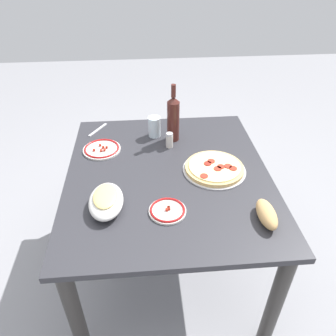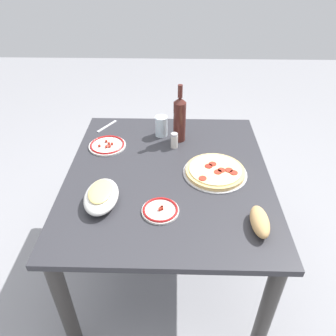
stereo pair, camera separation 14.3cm
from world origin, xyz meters
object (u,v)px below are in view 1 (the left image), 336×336
Objects in this scene: pepperoni_pizza at (214,168)px; bread_loaf at (267,214)px; dining_table at (168,190)px; baked_pasta_dish at (106,200)px; spice_shaker at (169,140)px; side_plate_near at (167,210)px; side_plate_far at (102,149)px; water_glass at (154,127)px; wine_bottle at (173,118)px.

pepperoni_pizza is 1.82× the size of bread_loaf.
baked_pasta_dish reaches higher than dining_table.
bread_loaf is 2.01× the size of spice_shaker.
baked_pasta_dish is 0.27m from side_plate_near.
side_plate_far is 2.37× the size of spice_shaker.
pepperoni_pizza is 0.47m from water_glass.
water_glass is at bearing 1.94° from side_plate_near.
pepperoni_pizza is 0.38m from wine_bottle.
dining_table is 0.31m from side_plate_near.
water_glass is (0.37, 0.28, 0.05)m from pepperoni_pizza.
water_glass is at bearing 30.60° from spice_shaker.
dining_table is at bearing -172.61° from water_glass.
water_glass is 1.37× the size of spice_shaker.
wine_bottle reaches higher than pepperoni_pizza.
dining_table is at bearing -52.05° from baked_pasta_dish.
pepperoni_pizza is 1.55× the size of side_plate_far.
water_glass is 0.58× the size of side_plate_far.
wine_bottle reaches higher than dining_table.
side_plate_far is at bearing 55.73° from dining_table.
wine_bottle is 0.76m from bread_loaf.
spice_shaker reaches higher than side_plate_near.
pepperoni_pizza is at bearing -42.79° from side_plate_near.
side_plate_near is at bearing 174.01° from spice_shaker.
baked_pasta_dish is (-0.23, 0.29, 0.16)m from dining_table.
baked_pasta_dish is at bearing 157.94° from water_glass.
water_glass is 0.85m from bread_loaf.
water_glass is at bearing -65.86° from side_plate_far.
wine_bottle is at bearing -115.07° from water_glass.
bread_loaf is (-0.60, -0.73, 0.02)m from side_plate_far.
water_glass is 0.65m from side_plate_near.
dining_table is 0.40m from baked_pasta_dish.
side_plate_near is at bearing -178.06° from water_glass.
spice_shaker reaches higher than bread_loaf.
baked_pasta_dish is 0.68m from bread_loaf.
spice_shaker is at bearing 160.92° from wine_bottle.
wine_bottle is (0.32, 0.18, 0.12)m from pepperoni_pizza.
bread_loaf is at bearing -101.36° from side_plate_near.
dining_table is 6.55× the size of bread_loaf.
side_plate_near is 1.87× the size of spice_shaker.
bread_loaf is at bearing -149.62° from spice_shaker.
bread_loaf reaches higher than pepperoni_pizza.
side_plate_far is (0.52, 0.32, -0.00)m from side_plate_near.
pepperoni_pizza is 0.39m from bread_loaf.
water_glass reaches higher than pepperoni_pizza.
wine_bottle is 1.61× the size of side_plate_far.
side_plate_near is 0.52m from spice_shaker.
wine_bottle is at bearing -9.97° from dining_table.
wine_bottle is at bearing -7.82° from side_plate_near.
dining_table is 0.41m from water_glass.
pepperoni_pizza is 0.32m from spice_shaker.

